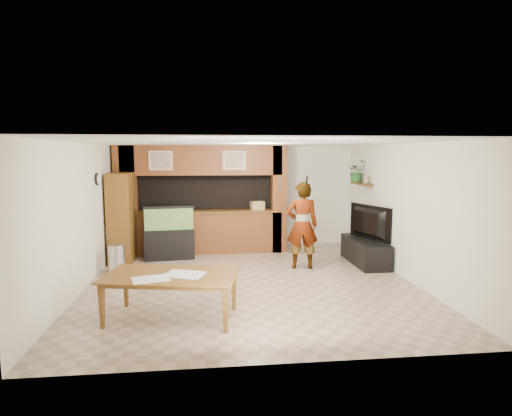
{
  "coord_description": "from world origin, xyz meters",
  "views": [
    {
      "loc": [
        -0.77,
        -7.84,
        2.4
      ],
      "look_at": [
        0.18,
        0.6,
        1.32
      ],
      "focal_mm": 30.0,
      "sensor_mm": 36.0,
      "label": 1
    }
  ],
  "objects": [
    {
      "name": "person",
      "position": [
        1.18,
        0.83,
        0.91
      ],
      "size": [
        0.71,
        0.5,
        1.83
      ],
      "primitive_type": "imported",
      "rotation": [
        0.0,
        0.0,
        3.04
      ],
      "color": "#8D6D4D",
      "rests_on": "floor"
    },
    {
      "name": "dining_table",
      "position": [
        -1.33,
        -1.76,
        0.33
      ],
      "size": [
        2.07,
        1.4,
        0.67
      ],
      "primitive_type": "imported",
      "rotation": [
        0.0,
        0.0,
        -0.19
      ],
      "color": "brown",
      "rests_on": "floor"
    },
    {
      "name": "partition",
      "position": [
        -0.95,
        2.64,
        1.31
      ],
      "size": [
        4.2,
        0.99,
        2.6
      ],
      "color": "brown",
      "rests_on": "floor"
    },
    {
      "name": "newspaper_b",
      "position": [
        -1.13,
        -1.76,
        0.67
      ],
      "size": [
        0.67,
        0.58,
        0.01
      ],
      "primitive_type": "cube",
      "rotation": [
        0.0,
        0.0,
        -0.36
      ],
      "color": "silver",
      "rests_on": "dining_table"
    },
    {
      "name": "floor",
      "position": [
        0.0,
        0.0,
        0.0
      ],
      "size": [
        6.5,
        6.5,
        0.0
      ],
      "primitive_type": "plane",
      "color": "tan",
      "rests_on": "ground"
    },
    {
      "name": "potted_plant",
      "position": [
        2.82,
        2.2,
        1.99
      ],
      "size": [
        0.6,
        0.56,
        0.53
      ],
      "primitive_type": "imported",
      "rotation": [
        0.0,
        0.0,
        0.37
      ],
      "color": "#245B27",
      "rests_on": "wall_shelf"
    },
    {
      "name": "newspaper_a",
      "position": [
        -1.58,
        -1.95,
        0.67
      ],
      "size": [
        0.58,
        0.48,
        0.01
      ],
      "primitive_type": "cube",
      "rotation": [
        0.0,
        0.0,
        0.27
      ],
      "color": "silver",
      "rests_on": "dining_table"
    },
    {
      "name": "wall_back",
      "position": [
        0.0,
        3.25,
        1.3
      ],
      "size": [
        6.0,
        0.0,
        6.0
      ],
      "primitive_type": "plane",
      "rotation": [
        1.57,
        0.0,
        0.0
      ],
      "color": "white",
      "rests_on": "floor"
    },
    {
      "name": "pantry_cabinet",
      "position": [
        -2.7,
        1.83,
        0.99
      ],
      "size": [
        0.5,
        0.81,
        1.99
      ],
      "primitive_type": "cube",
      "color": "brown",
      "rests_on": "floor"
    },
    {
      "name": "aquarium",
      "position": [
        -1.67,
        1.95,
        0.61
      ],
      "size": [
        1.12,
        0.42,
        1.25
      ],
      "rotation": [
        0.0,
        0.0,
        0.11
      ],
      "color": "black",
      "rests_on": "floor"
    },
    {
      "name": "microphone",
      "position": [
        1.23,
        0.67,
        1.88
      ],
      "size": [
        0.04,
        0.11,
        0.18
      ],
      "primitive_type": "cylinder",
      "rotation": [
        0.44,
        0.0,
        0.0
      ],
      "color": "black",
      "rests_on": "person"
    },
    {
      "name": "wall_clock",
      "position": [
        -2.97,
        1.0,
        1.9
      ],
      "size": [
        0.05,
        0.25,
        0.25
      ],
      "color": "black",
      "rests_on": "wall_left"
    },
    {
      "name": "wall_right",
      "position": [
        3.0,
        0.0,
        1.3
      ],
      "size": [
        0.0,
        6.5,
        6.5
      ],
      "primitive_type": "plane",
      "rotation": [
        1.57,
        0.0,
        -1.57
      ],
      "color": "white",
      "rests_on": "floor"
    },
    {
      "name": "tv_stand",
      "position": [
        2.65,
        1.06,
        0.27
      ],
      "size": [
        0.59,
        1.61,
        0.54
      ],
      "primitive_type": "cube",
      "color": "black",
      "rests_on": "floor"
    },
    {
      "name": "television",
      "position": [
        2.65,
        1.06,
        0.91
      ],
      "size": [
        0.59,
        1.29,
        0.75
      ],
      "primitive_type": "imported",
      "rotation": [
        0.0,
        0.0,
        1.91
      ],
      "color": "black",
      "rests_on": "tv_stand"
    },
    {
      "name": "ceiling",
      "position": [
        0.0,
        0.0,
        2.6
      ],
      "size": [
        6.5,
        6.5,
        0.0
      ],
      "primitive_type": "plane",
      "color": "white",
      "rests_on": "wall_back"
    },
    {
      "name": "wall_shelf",
      "position": [
        2.85,
        1.95,
        1.7
      ],
      "size": [
        0.25,
        0.9,
        0.04
      ],
      "primitive_type": "cube",
      "color": "brown",
      "rests_on": "wall_right"
    },
    {
      "name": "trash_can",
      "position": [
        -2.61,
        0.8,
        0.3
      ],
      "size": [
        0.32,
        0.32,
        0.59
      ],
      "primitive_type": "cylinder",
      "color": "#B2B2B7",
      "rests_on": "floor"
    },
    {
      "name": "counter_box",
      "position": [
        0.42,
        2.45,
        1.15
      ],
      "size": [
        0.36,
        0.28,
        0.21
      ],
      "primitive_type": "cube",
      "rotation": [
        0.0,
        0.0,
        0.24
      ],
      "color": "#A18657",
      "rests_on": "partition"
    },
    {
      "name": "photo_frame",
      "position": [
        2.85,
        1.74,
        1.82
      ],
      "size": [
        0.05,
        0.15,
        0.2
      ],
      "primitive_type": "cube",
      "rotation": [
        0.0,
        0.0,
        -0.13
      ],
      "color": "tan",
      "rests_on": "wall_shelf"
    },
    {
      "name": "wall_left",
      "position": [
        -3.0,
        0.0,
        1.3
      ],
      "size": [
        0.0,
        6.5,
        6.5
      ],
      "primitive_type": "plane",
      "rotation": [
        1.57,
        0.0,
        1.57
      ],
      "color": "white",
      "rests_on": "floor"
    }
  ]
}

